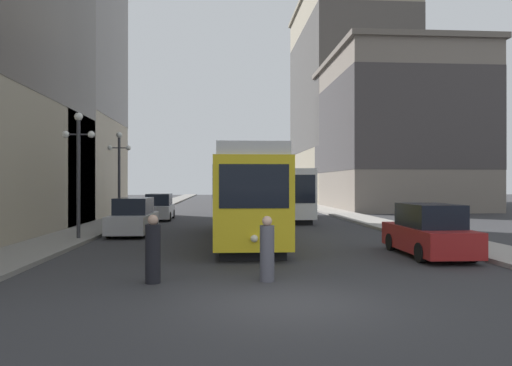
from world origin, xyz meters
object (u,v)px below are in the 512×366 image
(lamp_post_left_far, at_px, (119,163))
(transit_bus, at_px, (284,192))
(lamp_post_left_near, at_px, (79,155))
(pedestrian_crossing_far, at_px, (153,251))
(parked_car_left_mid, at_px, (159,208))
(streetcar, at_px, (246,193))
(parked_car_left_near, at_px, (133,218))
(parked_car_right_far, at_px, (429,232))
(pedestrian_crossing_near, at_px, (267,251))

(lamp_post_left_far, bearing_deg, transit_bus, 21.63)
(lamp_post_left_near, bearing_deg, pedestrian_crossing_far, -63.76)
(parked_car_left_mid, xyz_separation_m, lamp_post_left_near, (-1.90, -12.35, 2.92))
(streetcar, height_order, parked_car_left_near, streetcar)
(parked_car_right_far, xyz_separation_m, lamp_post_left_far, (-13.45, 13.59, 2.94))
(streetcar, relative_size, parked_car_left_near, 2.79)
(streetcar, relative_size, lamp_post_left_near, 2.36)
(streetcar, xyz_separation_m, lamp_post_left_far, (-7.35, 8.37, 1.68))
(pedestrian_crossing_near, height_order, lamp_post_left_near, lamp_post_left_near)
(parked_car_left_mid, bearing_deg, lamp_post_left_far, -115.90)
(streetcar, bearing_deg, parked_car_left_mid, 114.33)
(lamp_post_left_near, bearing_deg, parked_car_left_mid, 81.26)
(parked_car_left_near, height_order, pedestrian_crossing_far, parked_car_left_near)
(pedestrian_crossing_near, height_order, lamp_post_left_far, lamp_post_left_far)
(streetcar, bearing_deg, lamp_post_left_near, -179.68)
(streetcar, distance_m, lamp_post_left_near, 7.53)
(parked_car_right_far, bearing_deg, lamp_post_left_near, -20.64)
(parked_car_left_near, xyz_separation_m, pedestrian_crossing_near, (5.53, -11.73, -0.06))
(parked_car_left_near, distance_m, parked_car_left_mid, 9.74)
(transit_bus, relative_size, parked_car_right_far, 2.53)
(parked_car_left_near, relative_size, parked_car_left_mid, 1.03)
(parked_car_left_mid, bearing_deg, lamp_post_left_near, -99.34)
(transit_bus, relative_size, parked_car_left_mid, 2.55)
(lamp_post_left_near, bearing_deg, streetcar, -0.28)
(parked_car_right_far, height_order, pedestrian_crossing_far, parked_car_right_far)
(transit_bus, relative_size, pedestrian_crossing_near, 6.84)
(parked_car_right_far, bearing_deg, parked_car_left_mid, -56.03)
(transit_bus, xyz_separation_m, lamp_post_left_near, (-10.75, -12.60, 1.81))
(pedestrian_crossing_far, relative_size, lamp_post_left_near, 0.32)
(transit_bus, height_order, pedestrian_crossing_near, transit_bus)
(parked_car_right_far, xyz_separation_m, pedestrian_crossing_far, (-8.93, -3.91, -0.04))
(streetcar, relative_size, parked_car_left_mid, 2.87)
(parked_car_left_near, bearing_deg, pedestrian_crossing_near, -63.79)
(parked_car_left_near, distance_m, lamp_post_left_near, 4.35)
(parked_car_left_mid, distance_m, lamp_post_left_far, 5.33)
(transit_bus, relative_size, parked_car_left_near, 2.48)
(transit_bus, xyz_separation_m, pedestrian_crossing_far, (-6.23, -21.76, -1.14))
(parked_car_left_near, height_order, parked_car_right_far, same)
(streetcar, xyz_separation_m, parked_car_left_mid, (-5.45, 12.39, -1.26))
(streetcar, height_order, parked_car_right_far, streetcar)
(parked_car_right_far, xyz_separation_m, lamp_post_left_near, (-13.45, 5.26, 2.92))
(transit_bus, bearing_deg, pedestrian_crossing_far, -105.45)
(parked_car_left_near, bearing_deg, parked_car_right_far, -33.28)
(streetcar, relative_size, transit_bus, 1.13)
(parked_car_left_near, relative_size, lamp_post_left_near, 0.85)
(pedestrian_crossing_near, relative_size, lamp_post_left_far, 0.30)
(pedestrian_crossing_far, bearing_deg, parked_car_left_mid, 27.67)
(parked_car_right_far, relative_size, lamp_post_left_near, 0.83)
(pedestrian_crossing_near, distance_m, lamp_post_left_near, 12.14)
(parked_car_left_mid, height_order, lamp_post_left_far, lamp_post_left_far)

